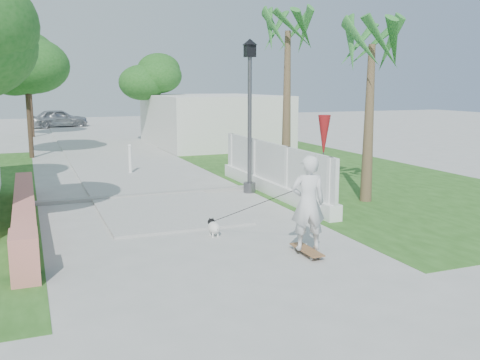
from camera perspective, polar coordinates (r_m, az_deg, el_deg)
name	(u,v)px	position (r m, az deg, el deg)	size (l,w,h in m)	color
ground	(220,260)	(9.91, -2.18, -8.48)	(90.00, 90.00, 0.00)	#B7B7B2
path_strip	(92,145)	(29.19, -15.52, 3.65)	(3.20, 36.00, 0.06)	#B7B7B2
curb	(149,195)	(15.49, -9.66, -1.57)	(6.50, 0.25, 0.10)	#999993
grass_right	(326,171)	(19.91, 9.13, 0.92)	(8.00, 20.00, 0.01)	#28561B
pink_wall	(25,216)	(12.73, -21.98, -3.55)	(0.45, 8.20, 0.80)	#D9806F
lattice_fence	(272,176)	(15.54, 3.43, 0.44)	(0.35, 7.00, 1.50)	white
building_right	(212,120)	(28.42, -3.00, 6.41)	(6.00, 8.00, 2.60)	silver
street_lamp	(250,110)	(15.58, 1.04, 7.45)	(0.44, 0.44, 4.44)	#59595E
bollard	(130,158)	(19.31, -11.65, 2.29)	(0.14, 0.14, 1.09)	white
patio_umbrella	(324,136)	(15.60, 8.94, 4.61)	(0.36, 0.36, 2.30)	#59595E
tree_path_left	(26,68)	(24.84, -21.84, 10.98)	(3.40, 3.40, 5.23)	#4C3826
tree_path_right	(151,78)	(29.52, -9.51, 10.69)	(3.00, 3.00, 4.79)	#4C3826
tree_path_far	(29,73)	(34.83, -21.57, 10.57)	(3.20, 3.20, 5.17)	#4C3826
palm_far	(288,41)	(17.23, 5.12, 14.53)	(1.80, 1.80, 5.30)	brown
palm_near	(372,54)	(14.78, 13.88, 12.94)	(1.80, 1.80, 4.70)	brown
skateboarder	(261,207)	(10.48, 2.28, -2.86)	(1.58, 2.50, 1.89)	#95633B
dog	(214,227)	(11.35, -2.84, -5.01)	(0.24, 0.53, 0.36)	white
parked_car	(59,118)	(41.72, -18.73, 6.25)	(1.62, 4.02, 1.37)	#9B9DA2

